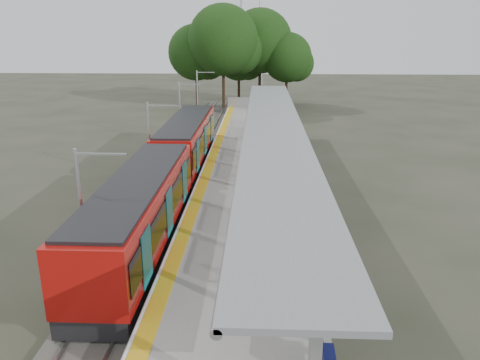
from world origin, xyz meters
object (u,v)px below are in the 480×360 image
bench_mid (285,207)px  info_pillar_near (291,281)px  train (169,167)px  litter_bin (266,175)px  bench_far (266,126)px  info_pillar_far (261,151)px  bench_near (326,357)px

bench_mid → info_pillar_near: 7.44m
train → litter_bin: train is taller
bench_far → info_pillar_far: size_ratio=0.98×
bench_mid → litter_bin: (-0.90, 5.20, 0.00)m
bench_mid → info_pillar_far: 10.12m
info_pillar_near → litter_bin: 12.66m
bench_mid → litter_bin: litter_bin is taller
litter_bin → info_pillar_far: bearing=93.8°
bench_near → bench_mid: (-0.52, 11.00, -0.01)m
info_pillar_far → litter_bin: size_ratio=1.68×
train → info_pillar_far: train is taller
bench_mid → bench_far: (-0.70, 19.71, 0.08)m
bench_mid → litter_bin: size_ratio=1.40×
info_pillar_near → info_pillar_far: bearing=103.6°
bench_near → info_pillar_far: bearing=97.2°
bench_far → info_pillar_near: bearing=-113.3°
bench_far → litter_bin: 14.52m
bench_near → bench_far: (-1.22, 30.71, 0.06)m
bench_near → bench_far: bench_far is taller
bench_far → bench_mid: bearing=-112.3°
bench_mid → bench_far: bearing=88.2°
bench_far → info_pillar_far: info_pillar_far is taller
train → litter_bin: size_ratio=28.57×
train → bench_mid: size_ratio=20.41×
train → bench_far: 16.15m
bench_near → info_pillar_far: 21.12m
bench_mid → info_pillar_far: bearing=93.1°
bench_near → info_pillar_near: size_ratio=0.85×
train → bench_mid: bearing=-35.4°
train → litter_bin: bearing=5.1°
bench_mid → litter_bin: 5.28m
bench_far → info_pillar_far: 9.68m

